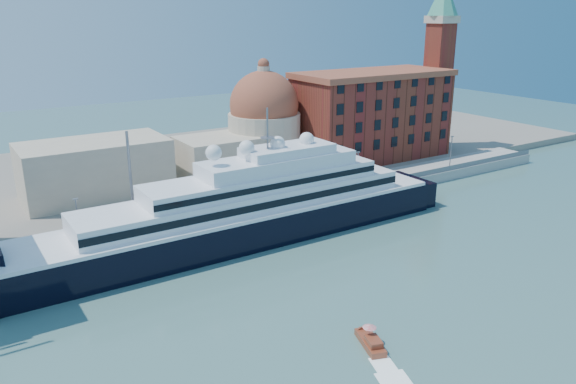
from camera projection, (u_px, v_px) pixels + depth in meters
ground at (333, 285)px, 86.12m from camera, size 400.00×400.00×0.00m
quay at (231, 213)px, 112.96m from camera, size 180.00×10.00×2.50m
land at (159, 169)px, 145.86m from camera, size 260.00×72.00×2.00m
quay_fence at (242, 211)px, 108.79m from camera, size 180.00×0.10×1.20m
superyacht at (225, 219)px, 99.55m from camera, size 93.61×12.98×27.98m
service_barge at (46, 288)px, 83.22m from camera, size 14.09×7.47×3.02m
water_taxi at (371, 342)px, 70.03m from camera, size 3.82×6.33×2.85m
warehouse at (372, 114)px, 150.34m from camera, size 43.00×19.00×23.25m
campanile at (439, 54)px, 158.13m from camera, size 8.40×8.40×47.00m
church at (208, 141)px, 132.28m from camera, size 66.00×18.00×25.50m
lamp_posts at (172, 185)px, 102.41m from camera, size 120.80×2.40×18.00m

